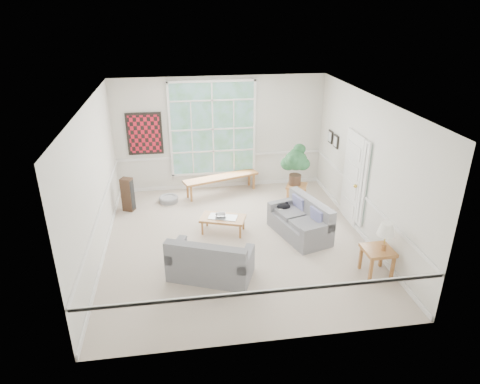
% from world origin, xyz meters
% --- Properties ---
extents(floor, '(5.50, 6.00, 0.01)m').
position_xyz_m(floor, '(0.00, 0.00, -0.01)').
color(floor, '#B6A696').
rests_on(floor, ground).
extents(ceiling, '(5.50, 6.00, 0.02)m').
position_xyz_m(ceiling, '(0.00, 0.00, 3.00)').
color(ceiling, white).
rests_on(ceiling, ground).
extents(wall_back, '(5.50, 0.02, 3.00)m').
position_xyz_m(wall_back, '(0.00, 3.00, 1.50)').
color(wall_back, silver).
rests_on(wall_back, ground).
extents(wall_front, '(5.50, 0.02, 3.00)m').
position_xyz_m(wall_front, '(0.00, -3.00, 1.50)').
color(wall_front, silver).
rests_on(wall_front, ground).
extents(wall_left, '(0.02, 6.00, 3.00)m').
position_xyz_m(wall_left, '(-2.75, 0.00, 1.50)').
color(wall_left, silver).
rests_on(wall_left, ground).
extents(wall_right, '(0.02, 6.00, 3.00)m').
position_xyz_m(wall_right, '(2.75, 0.00, 1.50)').
color(wall_right, silver).
rests_on(wall_right, ground).
extents(window_back, '(2.30, 0.08, 2.40)m').
position_xyz_m(window_back, '(-0.20, 2.96, 1.65)').
color(window_back, white).
rests_on(window_back, wall_back).
extents(entry_door, '(0.08, 0.90, 2.10)m').
position_xyz_m(entry_door, '(2.71, 0.60, 1.05)').
color(entry_door, white).
rests_on(entry_door, floor).
extents(door_sidelight, '(0.08, 0.26, 1.90)m').
position_xyz_m(door_sidelight, '(2.71, -0.03, 1.15)').
color(door_sidelight, white).
rests_on(door_sidelight, wall_right).
extents(wall_art, '(0.90, 0.06, 1.10)m').
position_xyz_m(wall_art, '(-1.95, 2.95, 1.60)').
color(wall_art, maroon).
rests_on(wall_art, wall_back).
extents(wall_frame_near, '(0.04, 0.26, 0.32)m').
position_xyz_m(wall_frame_near, '(2.71, 1.75, 1.55)').
color(wall_frame_near, black).
rests_on(wall_frame_near, wall_right).
extents(wall_frame_far, '(0.04, 0.26, 0.32)m').
position_xyz_m(wall_frame_far, '(2.71, 2.15, 1.55)').
color(wall_frame_far, black).
rests_on(wall_frame_far, wall_right).
extents(loveseat_right, '(1.18, 1.66, 0.81)m').
position_xyz_m(loveseat_right, '(1.38, 0.04, 0.40)').
color(loveseat_right, slate).
rests_on(loveseat_right, floor).
extents(loveseat_front, '(1.68, 1.28, 0.81)m').
position_xyz_m(loveseat_front, '(-0.66, -1.19, 0.41)').
color(loveseat_front, slate).
rests_on(loveseat_front, floor).
extents(coffee_table, '(1.08, 0.81, 0.36)m').
position_xyz_m(coffee_table, '(-0.24, 0.44, 0.18)').
color(coffee_table, '#A26633').
rests_on(coffee_table, floor).
extents(pewter_bowl, '(0.31, 0.31, 0.07)m').
position_xyz_m(pewter_bowl, '(-0.29, 0.48, 0.40)').
color(pewter_bowl, '#9E9EA3').
rests_on(pewter_bowl, coffee_table).
extents(window_bench, '(2.05, 1.00, 0.47)m').
position_xyz_m(window_bench, '(-0.05, 2.54, 0.24)').
color(window_bench, '#A26633').
rests_on(window_bench, floor).
extents(end_table, '(0.64, 0.64, 0.48)m').
position_xyz_m(end_table, '(1.76, 1.67, 0.24)').
color(end_table, '#A26633').
rests_on(end_table, floor).
extents(houseplant, '(0.85, 0.85, 1.04)m').
position_xyz_m(houseplant, '(1.72, 1.72, 1.00)').
color(houseplant, '#24552F').
rests_on(houseplant, end_table).
extents(side_table, '(0.55, 0.55, 0.54)m').
position_xyz_m(side_table, '(2.40, -1.58, 0.27)').
color(side_table, '#A26633').
rests_on(side_table, floor).
extents(table_lamp, '(0.40, 0.40, 0.56)m').
position_xyz_m(table_lamp, '(2.47, -1.63, 0.82)').
color(table_lamp, silver).
rests_on(table_lamp, side_table).
extents(pet_bed, '(0.50, 0.50, 0.15)m').
position_xyz_m(pet_bed, '(-1.44, 2.20, 0.07)').
color(pet_bed, gray).
rests_on(pet_bed, floor).
extents(floor_speaker, '(0.32, 0.29, 0.84)m').
position_xyz_m(floor_speaker, '(-2.40, 1.86, 0.42)').
color(floor_speaker, '#3B271A').
rests_on(floor_speaker, floor).
extents(cat, '(0.38, 0.37, 0.15)m').
position_xyz_m(cat, '(1.14, 0.52, 0.49)').
color(cat, black).
rests_on(cat, loveseat_right).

